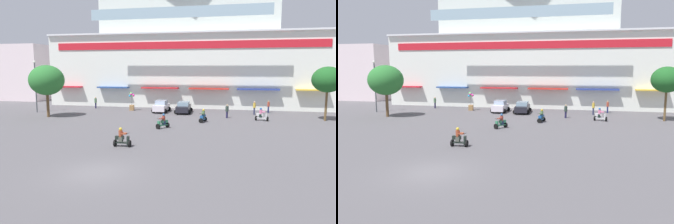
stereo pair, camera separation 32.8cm
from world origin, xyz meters
TOP-DOWN VIEW (x-y plane):
  - ground_plane at (0.00, 13.00)m, footprint 128.00×128.00m
  - colonial_building at (0.00, 36.19)m, footprint 43.43×17.03m
  - flank_building_left at (-32.23, 38.24)m, footprint 10.41×9.28m
  - plaza_tree_0 at (-14.82, 18.30)m, footprint 4.26×4.03m
  - plaza_tree_1 at (17.70, 22.23)m, footprint 3.39×3.47m
  - parked_car_0 at (-2.19, 25.36)m, footprint 2.21×3.83m
  - parked_car_1 at (0.91, 25.11)m, footprint 2.37×4.21m
  - scooter_rider_0 at (-0.73, 6.07)m, footprint 1.31×0.56m
  - scooter_rider_1 at (0.65, 13.99)m, footprint 1.25×1.44m
  - scooter_rider_3 at (4.20, 18.46)m, footprint 0.83×1.48m
  - scooter_rider_4 at (10.62, 20.76)m, footprint 1.52×0.89m
  - pedestrian_0 at (10.06, 25.47)m, footprint 0.47×0.47m
  - pedestrian_1 at (12.01, 27.70)m, footprint 0.42×0.42m
  - pedestrian_2 at (6.70, 21.98)m, footprint 0.46×0.46m
  - pedestrian_3 at (-12.74, 27.34)m, footprint 0.36×0.36m
  - streetlamp_near at (-18.77, 21.77)m, footprint 0.40×0.40m
  - balloon_vendor_cart at (-6.73, 26.28)m, footprint 0.84×1.00m

SIDE VIEW (x-z plane):
  - ground_plane at x=0.00m, z-range 0.00..0.00m
  - scooter_rider_3 at x=4.20m, z-range -0.13..1.33m
  - scooter_rider_1 at x=0.65m, z-range -0.14..1.34m
  - scooter_rider_0 at x=-0.73m, z-range -0.12..1.36m
  - scooter_rider_4 at x=10.62m, z-range -0.13..1.37m
  - parked_car_1 at x=0.91m, z-range 0.01..1.52m
  - parked_car_0 at x=-2.19m, z-range -0.01..1.61m
  - pedestrian_2 at x=6.70m, z-range 0.11..1.76m
  - pedestrian_1 at x=12.01m, z-range 0.12..1.76m
  - pedestrian_3 at x=-12.74m, z-range 0.12..1.81m
  - pedestrian_0 at x=10.06m, z-range 0.13..1.87m
  - balloon_vendor_cart at x=-6.73m, z-range -0.17..2.42m
  - streetlamp_near at x=-18.77m, z-range 0.57..7.51m
  - plaza_tree_0 at x=-14.82m, z-range 1.33..7.65m
  - plaza_tree_1 at x=17.70m, z-range 1.60..7.74m
  - flank_building_left at x=-32.23m, z-range 0.00..10.24m
  - colonial_building at x=0.00m, z-range -1.40..19.59m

